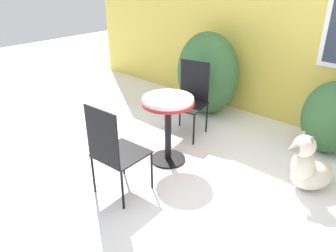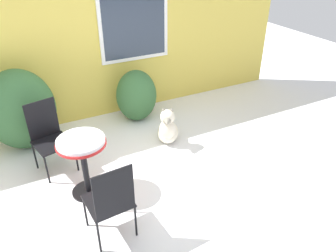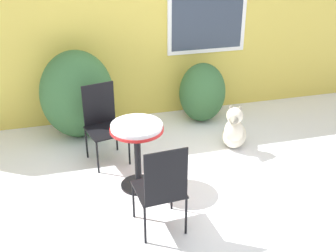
# 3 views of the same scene
# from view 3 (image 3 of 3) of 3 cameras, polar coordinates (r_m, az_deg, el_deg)

# --- Properties ---
(ground_plane) EXTENTS (16.00, 16.00, 0.00)m
(ground_plane) POSITION_cam_3_polar(r_m,az_deg,el_deg) (4.90, 1.86, -8.82)
(ground_plane) COLOR white
(house_wall) EXTENTS (8.00, 0.10, 3.33)m
(house_wall) POSITION_cam_3_polar(r_m,az_deg,el_deg) (6.25, -3.60, 15.67)
(house_wall) COLOR #DBC14C
(house_wall) RESTS_ON ground_plane
(shrub_left) EXTENTS (1.01, 0.77, 1.26)m
(shrub_left) POSITION_cam_3_polar(r_m,az_deg,el_deg) (5.95, -12.20, 4.16)
(shrub_left) COLOR #386638
(shrub_left) RESTS_ON ground_plane
(shrub_middle) EXTENTS (0.70, 0.64, 0.91)m
(shrub_middle) POSITION_cam_3_polar(r_m,az_deg,el_deg) (6.38, 4.67, 4.54)
(shrub_middle) COLOR #386638
(shrub_middle) RESTS_ON ground_plane
(patio_table) EXTENTS (0.59, 0.59, 0.80)m
(patio_table) POSITION_cam_3_polar(r_m,az_deg,el_deg) (4.67, -4.21, -1.73)
(patio_table) COLOR black
(patio_table) RESTS_ON ground_plane
(patio_chair_near_table) EXTENTS (0.55, 0.55, 0.99)m
(patio_chair_near_table) POSITION_cam_3_polar(r_m,az_deg,el_deg) (5.34, -8.76, 0.64)
(patio_chair_near_table) COLOR black
(patio_chair_near_table) RESTS_ON ground_plane
(patio_chair_far_side) EXTENTS (0.49, 0.49, 0.99)m
(patio_chair_far_side) POSITION_cam_3_polar(r_m,az_deg,el_deg) (4.04, -0.85, -8.24)
(patio_chair_far_side) COLOR black
(patio_chair_far_side) RESTS_ON ground_plane
(dog) EXTENTS (0.51, 0.64, 0.66)m
(dog) POSITION_cam_3_polar(r_m,az_deg,el_deg) (5.72, 8.96, -0.71)
(dog) COLOR beige
(dog) RESTS_ON ground_plane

